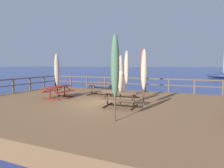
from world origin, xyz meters
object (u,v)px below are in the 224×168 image
picnic_table_back_left (120,96)px  patio_umbrella_short_mid (121,74)px  picnic_table_front_left (58,89)px  patio_umbrella_tall_mid_left (144,70)px  patio_umbrella_tall_back_left (57,70)px  patio_umbrella_tall_mid_right (115,66)px  patio_umbrella_tall_back_right (127,68)px  sailboat_distant (221,76)px  patio_umbrella_tall_front (143,67)px  picnic_table_mid_right (101,87)px

picnic_table_back_left → patio_umbrella_short_mid: size_ratio=0.70×
picnic_table_front_left → patio_umbrella_tall_mid_left: patio_umbrella_tall_mid_left is taller
patio_umbrella_tall_back_left → patio_umbrella_tall_mid_right: 6.28m
patio_umbrella_short_mid → patio_umbrella_tall_mid_right: (0.72, -2.51, 0.41)m
picnic_table_back_left → patio_umbrella_tall_back_left: 4.88m
patio_umbrella_tall_mid_right → patio_umbrella_tall_back_left: bearing=148.6°
patio_umbrella_tall_back_right → sailboat_distant: 36.74m
patio_umbrella_tall_mid_left → patio_umbrella_short_mid: bearing=-146.6°
picnic_table_back_left → patio_umbrella_tall_back_left: (-4.64, 0.81, 1.27)m
patio_umbrella_tall_back_right → patio_umbrella_tall_mid_left: bearing=-53.4°
patio_umbrella_short_mid → patio_umbrella_tall_front: size_ratio=0.82×
picnic_table_mid_right → patio_umbrella_short_mid: 4.12m
picnic_table_back_left → patio_umbrella_short_mid: 1.11m
picnic_table_back_left → patio_umbrella_tall_back_right: patio_umbrella_tall_back_right is taller
patio_umbrella_short_mid → patio_umbrella_tall_mid_left: 1.27m
picnic_table_front_left → patio_umbrella_tall_mid_left: 5.85m
picnic_table_back_left → patio_umbrella_tall_back_right: size_ratio=0.60×
picnic_table_mid_right → patio_umbrella_tall_mid_left: bearing=-32.0°
patio_umbrella_tall_front → picnic_table_back_left: bearing=-97.5°
patio_umbrella_tall_mid_left → picnic_table_mid_right: bearing=148.0°
picnic_table_front_left → sailboat_distant: bearing=69.8°
picnic_table_back_left → sailboat_distant: sailboat_distant is taller
patio_umbrella_tall_back_right → sailboat_distant: sailboat_distant is taller
picnic_table_mid_right → patio_umbrella_short_mid: bearing=-48.7°
patio_umbrella_short_mid → sailboat_distant: (9.15, 38.39, -1.83)m
picnic_table_back_left → patio_umbrella_tall_mid_right: (0.71, -2.46, 1.52)m
patio_umbrella_tall_back_left → patio_umbrella_tall_mid_right: (5.35, -3.27, 0.26)m
picnic_table_back_left → sailboat_distant: 39.51m
patio_umbrella_short_mid → picnic_table_mid_right: bearing=131.3°
patio_umbrella_tall_back_left → picnic_table_front_left: bearing=116.4°
sailboat_distant → picnic_table_mid_right: bearing=-108.4°
picnic_table_back_left → patio_umbrella_tall_front: patio_umbrella_tall_front is taller
patio_umbrella_tall_back_left → picnic_table_back_left: bearing=-9.9°
picnic_table_back_left → picnic_table_mid_right: size_ratio=0.93×
patio_umbrella_tall_back_left → patio_umbrella_tall_mid_left: 5.67m
patio_umbrella_tall_back_right → patio_umbrella_tall_front: size_ratio=0.97×
patio_umbrella_short_mid → patio_umbrella_tall_front: patio_umbrella_tall_front is taller
patio_umbrella_tall_mid_right → patio_umbrella_tall_front: (-0.31, 5.47, -0.06)m
picnic_table_mid_right → patio_umbrella_tall_mid_right: patio_umbrella_tall_mid_right is taller
picnic_table_front_left → sailboat_distant: sailboat_distant is taller
sailboat_distant → patio_umbrella_tall_back_right: bearing=-105.6°
patio_umbrella_tall_front → patio_umbrella_short_mid: bearing=-97.9°
patio_umbrella_tall_mid_left → patio_umbrella_tall_back_left: bearing=179.3°
picnic_table_front_left → patio_umbrella_tall_back_left: bearing=-63.6°
patio_umbrella_tall_mid_right → patio_umbrella_tall_mid_left: (0.32, 3.20, -0.20)m
patio_umbrella_tall_back_right → picnic_table_front_left: bearing=-150.3°
picnic_table_front_left → picnic_table_mid_right: bearing=46.9°
patio_umbrella_tall_back_right → patio_umbrella_tall_front: patio_umbrella_tall_front is taller
patio_umbrella_short_mid → patio_umbrella_tall_back_left: 4.69m
picnic_table_back_left → picnic_table_mid_right: same height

